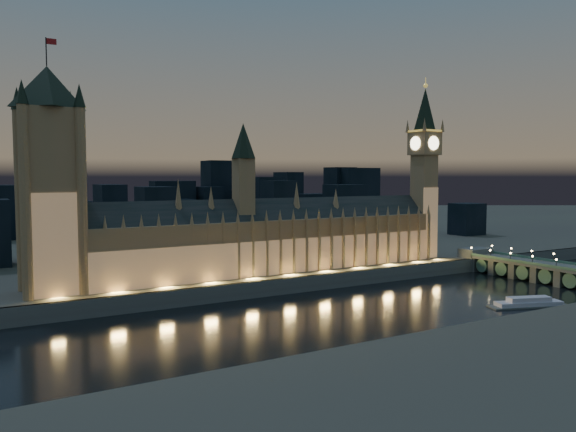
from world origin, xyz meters
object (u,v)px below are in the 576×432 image
palace_of_westminster (276,237)px  westminster_bridge (544,271)px  victoria_tower (50,168)px  elizabeth_tower (424,158)px  river_boat (529,303)px

palace_of_westminster → westminster_bridge: (134.99, -65.19, -20.39)m
westminster_bridge → victoria_tower: bearing=165.2°
westminster_bridge → palace_of_westminster: bearing=154.2°
palace_of_westminster → victoria_tower: 117.21m
palace_of_westminster → elizabeth_tower: (106.39, 0.18, 44.18)m
palace_of_westminster → elizabeth_tower: bearing=0.1°
elizabeth_tower → westminster_bridge: elizabeth_tower is taller
victoria_tower → river_boat: victoria_tower is taller
westminster_bridge → river_boat: westminster_bridge is taller
elizabeth_tower → river_boat: 125.71m
westminster_bridge → river_boat: 69.56m
victoria_tower → river_boat: bearing=-28.3°
palace_of_westminster → victoria_tower: size_ratio=1.84×
river_boat → elizabeth_tower: bearing=72.6°
palace_of_westminster → westminster_bridge: 151.28m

